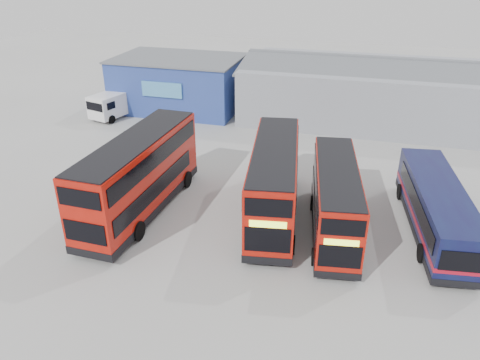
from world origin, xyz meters
TOP-DOWN VIEW (x-y plane):
  - ground_plane at (0.00, 0.00)m, footprint 120.00×120.00m
  - office_block at (-14.00, 17.99)m, footprint 12.30×8.32m
  - maintenance_shed at (8.00, 20.00)m, footprint 30.50×12.00m
  - double_decker_left at (-8.31, -2.20)m, footprint 3.20×11.51m
  - double_decker_centre at (-0.35, -0.62)m, footprint 4.19×11.01m
  - double_decker_right at (3.32, -1.36)m, footprint 3.67×9.77m
  - single_decker_blue at (8.87, 0.19)m, footprint 3.90×11.12m
  - panel_van at (-18.94, 13.90)m, footprint 3.50×5.87m

SIDE VIEW (x-z plane):
  - ground_plane at x=0.00m, z-range 0.00..0.00m
  - panel_van at x=-18.94m, z-range 0.14..2.55m
  - single_decker_blue at x=8.87m, z-range -0.01..2.95m
  - double_decker_right at x=3.32m, z-range -0.01..4.03m
  - double_decker_centre at x=-0.35m, z-range -0.01..4.55m
  - double_decker_left at x=-8.31m, z-range -0.01..4.82m
  - office_block at x=-14.00m, z-range 0.02..5.14m
  - maintenance_shed at x=8.00m, z-range -0.34..5.55m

